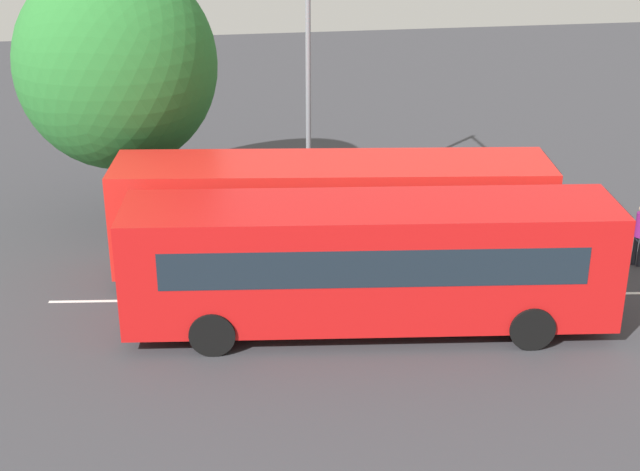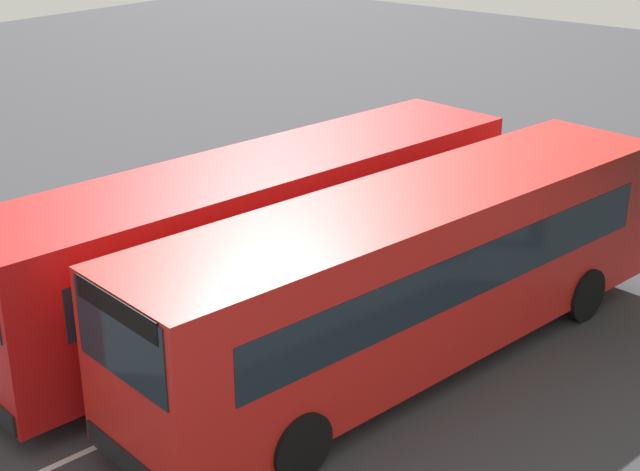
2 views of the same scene
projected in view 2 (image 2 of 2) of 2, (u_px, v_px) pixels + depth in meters
name	position (u px, v px, depth m)	size (l,w,h in m)	color
ground_plane	(331.00, 340.00, 17.22)	(74.21, 74.21, 0.00)	#38383D
bus_far_left	(262.00, 233.00, 17.47)	(11.72, 3.86, 3.18)	red
bus_center_left	(413.00, 271.00, 15.82)	(11.73, 4.03, 3.18)	red
lane_stripe_outer_left	(331.00, 340.00, 17.22)	(15.69, 0.12, 0.01)	silver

